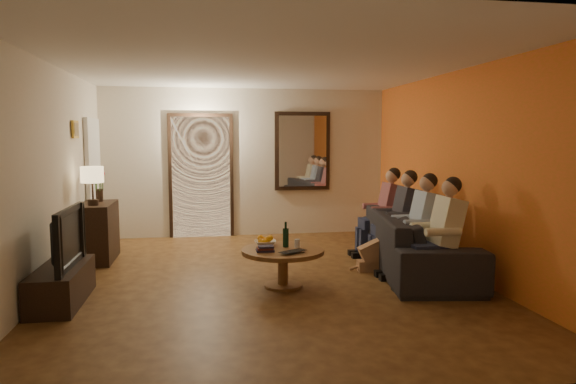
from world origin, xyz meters
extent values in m
cube|color=#452812|center=(0.00, 0.00, 0.00)|extent=(5.00, 6.00, 0.01)
cube|color=white|center=(0.00, 0.00, 2.60)|extent=(5.00, 6.00, 0.01)
cube|color=beige|center=(0.00, 3.00, 1.30)|extent=(5.00, 0.02, 2.60)
cube|color=beige|center=(0.00, -3.00, 1.30)|extent=(5.00, 0.02, 2.60)
cube|color=beige|center=(-2.50, 0.00, 1.30)|extent=(0.02, 6.00, 2.60)
cube|color=beige|center=(2.50, 0.00, 1.30)|extent=(0.02, 6.00, 2.60)
cube|color=orange|center=(2.49, 0.00, 1.30)|extent=(0.01, 6.00, 2.60)
cube|color=#FFE0A5|center=(-0.80, 2.98, 1.05)|extent=(1.00, 0.06, 2.10)
cube|color=black|center=(-0.80, 2.97, 1.05)|extent=(1.12, 0.04, 2.22)
cube|color=silver|center=(-0.55, 2.98, 0.90)|extent=(0.45, 0.03, 1.70)
cube|color=black|center=(1.00, 2.96, 1.50)|extent=(1.00, 0.05, 1.40)
cube|color=white|center=(1.00, 2.93, 1.50)|extent=(0.86, 0.02, 1.26)
cube|color=white|center=(-2.46, 2.30, 1.02)|extent=(0.06, 0.85, 2.04)
cube|color=#B28C33|center=(-2.47, 1.30, 1.85)|extent=(0.03, 0.28, 0.24)
cube|color=brown|center=(-2.46, 1.30, 1.85)|extent=(0.01, 0.22, 0.18)
cube|color=black|center=(-2.25, 1.40, 0.41)|extent=(0.45, 0.92, 0.82)
cube|color=black|center=(-2.25, -0.52, 0.19)|extent=(0.45, 1.17, 0.39)
imported|color=black|center=(-2.25, -0.52, 0.70)|extent=(1.09, 0.14, 0.63)
imported|color=black|center=(1.97, 0.13, 0.38)|extent=(2.71, 1.40, 0.75)
cylinder|color=brown|center=(0.14, -0.31, 0.23)|extent=(0.98, 0.98, 0.45)
imported|color=white|center=(-0.04, -0.09, 0.48)|extent=(0.26, 0.26, 0.06)
cylinder|color=silver|center=(0.32, -0.26, 0.50)|extent=(0.06, 0.06, 0.10)
imported|color=black|center=(0.24, -0.59, 0.46)|extent=(0.39, 0.35, 0.03)
camera|label=1|loc=(-0.75, -6.10, 1.73)|focal=32.00mm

